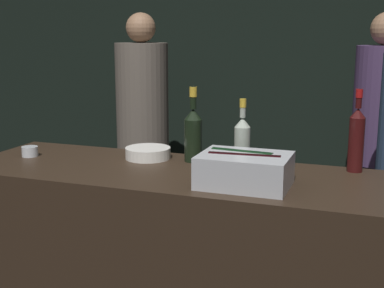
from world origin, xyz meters
The scene contains 10 objects.
wall_back_chalkboard centered at (0.00, 2.51, 1.40)m, with size 6.40×0.06×2.80m.
bar_counter centered at (0.00, 0.33, 0.54)m, with size 2.10×0.66×1.09m.
ice_bin_with_bottles centered at (0.27, 0.20, 1.16)m, with size 0.36×0.27×0.13m.
bowl_white centered at (-0.28, 0.51, 1.11)m, with size 0.22×0.22×0.05m.
candle_votive centered at (-0.85, 0.35, 1.11)m, with size 0.08×0.08×0.05m.
champagne_bottle centered at (-0.05, 0.53, 1.23)m, with size 0.08×0.08×0.35m.
rose_wine_bottle centered at (0.21, 0.44, 1.22)m, with size 0.07×0.07×0.32m.
red_wine_bottle_tall centered at (0.68, 0.59, 1.24)m, with size 0.07×0.07×0.36m.
person_blond_tee centered at (-0.86, 1.69, 1.02)m, with size 0.38×0.38×1.82m.
person_grey_polo centered at (0.77, 1.84, 1.02)m, with size 0.36×0.36×1.81m.
Camera 1 is at (0.78, -1.80, 1.69)m, focal length 50.00 mm.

